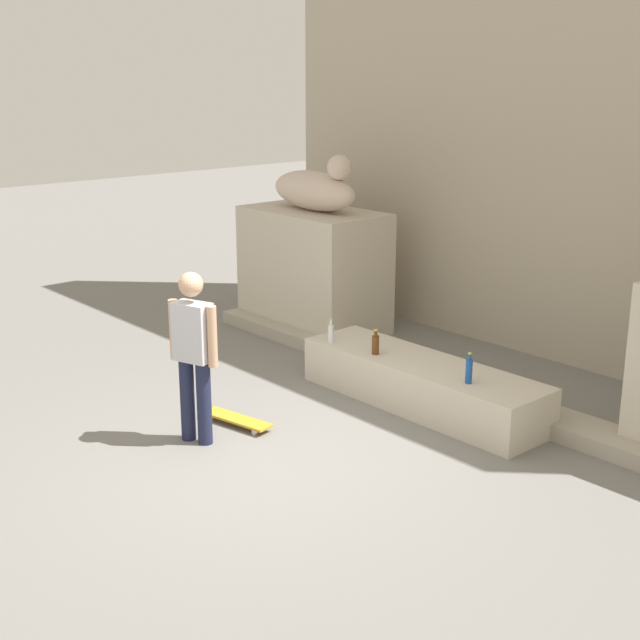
{
  "coord_description": "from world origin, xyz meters",
  "views": [
    {
      "loc": [
        5.84,
        -4.55,
        3.48
      ],
      "look_at": [
        -0.32,
        0.89,
        1.1
      ],
      "focal_mm": 49.34,
      "sensor_mm": 36.0,
      "label": 1
    }
  ],
  "objects_px": {
    "statue_reclining_left": "(315,189)",
    "bottle_brown": "(375,344)",
    "bottle_blue": "(469,371)",
    "skater": "(194,350)",
    "bottle_clear": "(331,333)",
    "skateboard": "(237,419)"
  },
  "relations": [
    {
      "from": "statue_reclining_left",
      "to": "bottle_brown",
      "type": "relative_size",
      "value": 5.95
    },
    {
      "from": "bottle_brown",
      "to": "bottle_blue",
      "type": "bearing_deg",
      "value": 2.07
    },
    {
      "from": "statue_reclining_left",
      "to": "skater",
      "type": "height_order",
      "value": "statue_reclining_left"
    },
    {
      "from": "statue_reclining_left",
      "to": "bottle_clear",
      "type": "bearing_deg",
      "value": -32.57
    },
    {
      "from": "skater",
      "to": "bottle_blue",
      "type": "bearing_deg",
      "value": 36.09
    },
    {
      "from": "skater",
      "to": "bottle_brown",
      "type": "distance_m",
      "value": 2.15
    },
    {
      "from": "skater",
      "to": "bottle_clear",
      "type": "height_order",
      "value": "skater"
    },
    {
      "from": "skater",
      "to": "bottle_blue",
      "type": "distance_m",
      "value": 2.67
    },
    {
      "from": "statue_reclining_left",
      "to": "skateboard",
      "type": "bearing_deg",
      "value": -49.86
    },
    {
      "from": "statue_reclining_left",
      "to": "bottle_clear",
      "type": "relative_size",
      "value": 5.97
    },
    {
      "from": "skateboard",
      "to": "bottle_blue",
      "type": "xyz_separation_m",
      "value": [
        1.6,
        1.64,
        0.56
      ]
    },
    {
      "from": "skateboard",
      "to": "statue_reclining_left",
      "type": "bearing_deg",
      "value": 114.66
    },
    {
      "from": "bottle_clear",
      "to": "bottle_brown",
      "type": "bearing_deg",
      "value": 7.23
    },
    {
      "from": "bottle_clear",
      "to": "bottle_brown",
      "type": "relative_size",
      "value": 1.0
    },
    {
      "from": "skateboard",
      "to": "bottle_brown",
      "type": "bearing_deg",
      "value": 66.0
    },
    {
      "from": "statue_reclining_left",
      "to": "skateboard",
      "type": "height_order",
      "value": "statue_reclining_left"
    },
    {
      "from": "bottle_blue",
      "to": "skateboard",
      "type": "bearing_deg",
      "value": -134.35
    },
    {
      "from": "bottle_blue",
      "to": "bottle_brown",
      "type": "relative_size",
      "value": 1.14
    },
    {
      "from": "bottle_clear",
      "to": "bottle_brown",
      "type": "xyz_separation_m",
      "value": [
        0.63,
        0.08,
        0.0
      ]
    },
    {
      "from": "bottle_blue",
      "to": "bottle_brown",
      "type": "height_order",
      "value": "bottle_blue"
    },
    {
      "from": "skateboard",
      "to": "bottle_brown",
      "type": "xyz_separation_m",
      "value": [
        0.36,
        1.6,
        0.54
      ]
    },
    {
      "from": "skater",
      "to": "bottle_blue",
      "type": "height_order",
      "value": "skater"
    }
  ]
}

